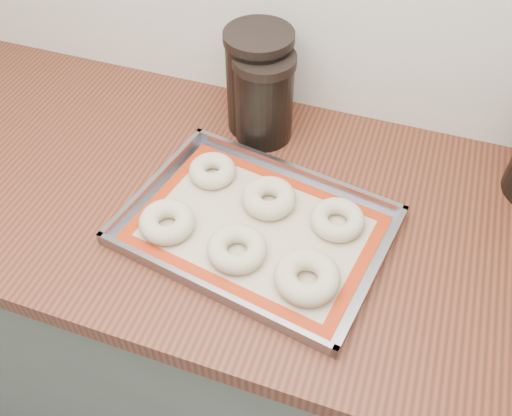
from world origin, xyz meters
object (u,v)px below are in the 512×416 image
at_px(bagel_back_right, 337,220).
at_px(canister_left, 259,81).
at_px(bagel_front_mid, 237,249).
at_px(canister_mid, 264,97).
at_px(bagel_back_mid, 269,198).
at_px(baking_tray, 256,227).
at_px(bagel_front_left, 167,222).
at_px(bagel_back_left, 212,171).
at_px(bagel_front_right, 307,277).

height_order(bagel_back_right, canister_left, canister_left).
distance_m(bagel_front_mid, bagel_back_right, 0.19).
bearing_deg(canister_mid, bagel_back_mid, -68.67).
relative_size(bagel_back_mid, canister_mid, 0.53).
height_order(baking_tray, canister_left, canister_left).
bearing_deg(bagel_front_left, bagel_back_right, 20.35).
height_order(bagel_back_mid, canister_left, canister_left).
xyz_separation_m(baking_tray, bagel_back_left, (-0.12, 0.10, 0.01)).
bearing_deg(bagel_front_right, bagel_back_mid, 127.70).
distance_m(bagel_back_left, bagel_back_right, 0.27).
height_order(bagel_front_left, bagel_back_left, bagel_front_left).
xyz_separation_m(bagel_back_mid, canister_mid, (-0.08, 0.20, 0.07)).
xyz_separation_m(baking_tray, bagel_back_right, (0.14, 0.05, 0.01)).
height_order(bagel_front_mid, bagel_back_mid, bagel_back_mid).
relative_size(bagel_back_right, canister_left, 0.44).
distance_m(bagel_back_right, canister_left, 0.34).
distance_m(bagel_front_left, bagel_front_mid, 0.14).
relative_size(bagel_front_left, bagel_back_mid, 0.99).
relative_size(bagel_front_mid, bagel_back_right, 1.05).
bearing_deg(baking_tray, bagel_back_mid, 86.57).
distance_m(bagel_front_right, bagel_back_right, 0.14).
relative_size(baking_tray, canister_left, 2.29).
bearing_deg(bagel_front_right, bagel_front_mid, 171.96).
relative_size(bagel_back_left, canister_mid, 0.48).
bearing_deg(bagel_front_mid, bagel_back_mid, 83.41).
height_order(bagel_front_right, canister_mid, canister_mid).
xyz_separation_m(bagel_front_left, canister_left, (0.06, 0.34, 0.09)).
bearing_deg(bagel_front_mid, bagel_back_left, 124.29).
distance_m(bagel_front_right, bagel_back_mid, 0.19).
xyz_separation_m(bagel_back_right, canister_left, (-0.23, 0.23, 0.09)).
bearing_deg(bagel_back_right, bagel_front_right, -97.23).
distance_m(baking_tray, canister_mid, 0.28).
relative_size(baking_tray, bagel_front_mid, 4.90).
bearing_deg(bagel_front_mid, canister_mid, 100.62).
distance_m(bagel_front_right, bagel_back_left, 0.31).
relative_size(baking_tray, bagel_back_left, 5.51).
distance_m(bagel_front_left, bagel_front_right, 0.27).
bearing_deg(canister_mid, bagel_back_left, -108.04).
distance_m(baking_tray, bagel_back_left, 0.16).
bearing_deg(baking_tray, bagel_front_mid, -99.47).
height_order(bagel_front_left, bagel_back_right, bagel_front_left).
xyz_separation_m(baking_tray, canister_left, (-0.09, 0.29, 0.11)).
bearing_deg(bagel_back_mid, bagel_back_right, -3.42).
distance_m(baking_tray, bagel_back_mid, 0.06).
bearing_deg(bagel_back_right, bagel_back_mid, 176.58).
height_order(bagel_front_right, canister_left, canister_left).
xyz_separation_m(baking_tray, bagel_front_mid, (-0.01, -0.07, 0.01)).
bearing_deg(canister_left, canister_mid, -53.72).
distance_m(bagel_back_left, canister_left, 0.21).
xyz_separation_m(bagel_front_mid, canister_left, (-0.08, 0.35, 0.09)).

